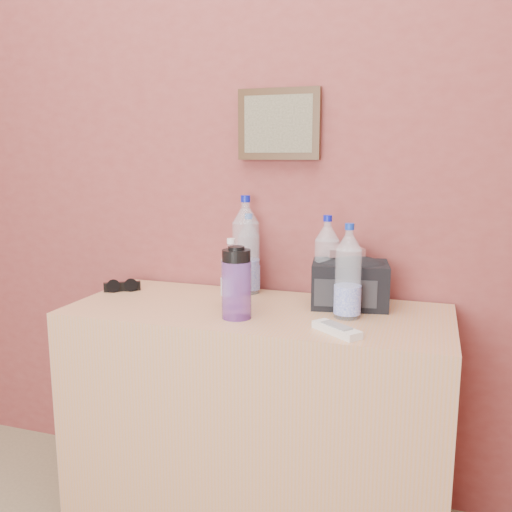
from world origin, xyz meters
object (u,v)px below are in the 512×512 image
(ac_remote, at_px, (337,330))
(toiletry_bag, at_px, (350,281))
(nalgene_bottle, at_px, (236,283))
(pet_large_d, at_px, (348,276))
(foil_packet, at_px, (343,251))
(pet_large_c, at_px, (327,265))
(pet_small, at_px, (231,277))
(pet_large_a, at_px, (246,250))
(sunglasses, at_px, (122,286))
(pet_large_b, at_px, (249,258))
(dresser, at_px, (257,418))

(ac_remote, xyz_separation_m, toiletry_bag, (-0.01, 0.30, 0.07))
(nalgene_bottle, bearing_deg, ac_remote, -9.65)
(pet_large_d, bearing_deg, foil_packet, 104.59)
(pet_large_c, bearing_deg, pet_small, -154.87)
(pet_large_a, height_order, sunglasses, pet_large_a)
(pet_large_b, relative_size, ac_remote, 1.83)
(nalgene_bottle, bearing_deg, pet_large_d, 18.78)
(pet_large_d, height_order, pet_small, pet_large_d)
(pet_large_b, distance_m, toiletry_bag, 0.39)
(pet_large_a, distance_m, pet_large_d, 0.46)
(pet_large_d, distance_m, foil_packet, 0.18)
(pet_large_a, distance_m, ac_remote, 0.57)
(pet_large_b, xyz_separation_m, foil_packet, (0.35, -0.04, 0.05))
(dresser, xyz_separation_m, pet_large_d, (0.30, -0.00, 0.53))
(pet_large_d, bearing_deg, pet_small, -179.37)
(pet_large_b, bearing_deg, pet_small, -87.20)
(dresser, xyz_separation_m, sunglasses, (-0.56, 0.07, 0.41))
(pet_small, bearing_deg, foil_packet, 26.07)
(pet_large_a, height_order, toiletry_bag, pet_large_a)
(sunglasses, relative_size, ac_remote, 0.84)
(dresser, distance_m, pet_large_b, 0.57)
(pet_large_b, bearing_deg, sunglasses, -164.55)
(pet_large_a, height_order, pet_large_d, pet_large_a)
(pet_large_a, height_order, pet_large_c, pet_large_a)
(pet_large_a, relative_size, ac_remote, 2.23)
(pet_small, bearing_deg, ac_remote, -23.06)
(pet_large_a, distance_m, sunglasses, 0.49)
(pet_large_a, distance_m, pet_large_c, 0.32)
(pet_small, distance_m, nalgene_bottle, 0.12)
(sunglasses, bearing_deg, ac_remote, -48.54)
(nalgene_bottle, bearing_deg, toiletry_bag, 38.26)
(pet_large_b, relative_size, sunglasses, 2.18)
(sunglasses, height_order, foil_packet, foil_packet)
(nalgene_bottle, bearing_deg, pet_large_b, 102.06)
(nalgene_bottle, bearing_deg, foil_packet, 43.94)
(pet_large_b, relative_size, pet_small, 1.26)
(foil_packet, bearing_deg, pet_large_d, -75.41)
(pet_large_c, xyz_separation_m, foil_packet, (0.05, 0.03, 0.05))
(pet_large_b, bearing_deg, toiletry_bag, -10.21)
(ac_remote, bearing_deg, sunglasses, -157.78)
(nalgene_bottle, relative_size, foil_packet, 1.84)
(pet_small, xyz_separation_m, foil_packet, (0.34, 0.17, 0.08))
(pet_small, xyz_separation_m, ac_remote, (0.38, -0.16, -0.09))
(pet_large_c, height_order, sunglasses, pet_large_c)
(toiletry_bag, bearing_deg, pet_small, -168.51)
(ac_remote, distance_m, foil_packet, 0.38)
(pet_large_a, xyz_separation_m, pet_small, (0.02, -0.21, -0.06))
(pet_large_d, relative_size, nalgene_bottle, 1.31)
(dresser, height_order, ac_remote, ac_remote)
(nalgene_bottle, bearing_deg, dresser, 76.33)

